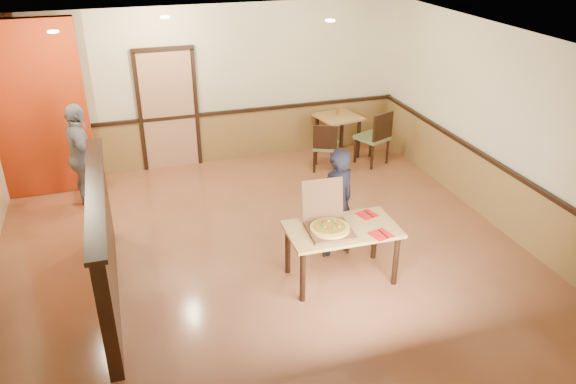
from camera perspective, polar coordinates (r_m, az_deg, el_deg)
name	(u,v)px	position (r m, az deg, el deg)	size (l,w,h in m)	color
floor	(267,258)	(7.58, -2.17, -6.68)	(7.00, 7.00, 0.00)	#AF6844
ceiling	(263,47)	(6.49, -2.61, 14.49)	(7.00, 7.00, 0.00)	black
wall_back	(212,87)	(10.15, -7.72, 10.56)	(7.00, 7.00, 0.00)	#FFF5C7
wall_right	(506,132)	(8.46, 21.26, 5.71)	(7.00, 7.00, 0.00)	#FFF5C7
wainscot_back	(216,138)	(10.42, -7.37, 5.49)	(7.00, 0.04, 0.90)	olive
chair_rail_back	(214,114)	(10.24, -7.50, 7.91)	(7.00, 0.06, 0.06)	black
wainscot_right	(493,193)	(8.80, 20.10, -0.08)	(0.04, 7.00, 0.90)	olive
chair_rail_right	(497,164)	(8.60, 20.48, 2.70)	(0.06, 7.00, 0.06)	black
back_door	(168,111)	(10.12, -12.05, 8.08)	(0.90, 0.06, 2.10)	tan
booth_partition	(104,242)	(6.85, -18.19, -4.83)	(0.20, 3.10, 1.44)	black
red_accent_panel	(33,111)	(9.62, -24.49, 7.51)	(1.60, 0.20, 2.78)	#A92C0C
spot_a	(53,32)	(8.08, -22.76, 14.80)	(0.14, 0.14, 0.02)	beige
spot_b	(165,17)	(8.78, -12.39, 16.97)	(0.14, 0.14, 0.02)	beige
spot_c	(330,21)	(8.33, 4.30, 16.98)	(0.14, 0.14, 0.02)	beige
main_table	(342,236)	(6.89, 5.49, -4.43)	(1.37, 0.80, 0.73)	tan
diner_chair	(332,218)	(7.62, 4.47, -2.62)	(0.43, 0.43, 0.82)	#647343
side_chair_left	(326,145)	(9.92, 3.83, 4.80)	(0.59, 0.59, 0.89)	#647343
side_chair_right	(376,136)	(10.26, 8.88, 5.67)	(0.66, 0.66, 1.01)	#647343
side_table	(338,125)	(10.58, 5.09, 6.80)	(0.84, 0.84, 0.78)	tan
diner	(336,202)	(7.36, 4.92, -1.05)	(0.55, 0.36, 1.51)	black
passerby	(82,157)	(9.04, -20.23, 3.31)	(0.98, 0.41, 1.67)	gray
pizza_box	(328,225)	(6.75, 4.13, -3.34)	(0.55, 0.64, 0.55)	brown
pizza	(330,228)	(6.71, 4.27, -3.69)	(0.48, 0.48, 0.03)	#F7D459
napkin_near	(381,235)	(6.76, 9.41, -4.29)	(0.28, 0.28, 0.01)	red
napkin_far	(367,215)	(7.16, 8.01, -2.29)	(0.27, 0.27, 0.01)	red
condiment	(337,111)	(10.57, 5.03, 8.21)	(0.06, 0.06, 0.14)	brown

